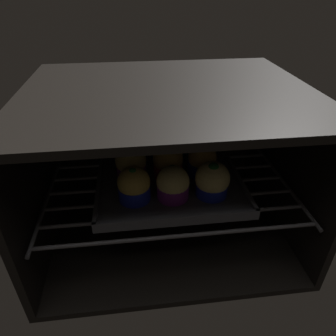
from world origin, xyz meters
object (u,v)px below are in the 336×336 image
at_px(muffin_row2_col1, 165,145).
at_px(muffin_row1_col2, 202,161).
at_px(baking_tray, 168,177).
at_px(muffin_row1_col1, 167,162).
at_px(muffin_row1_col0, 131,163).
at_px(muffin_row0_col1, 174,184).
at_px(muffin_row2_col0, 130,147).
at_px(muffin_row0_col2, 212,181).
at_px(muffin_row0_col0, 134,185).
at_px(muffin_row2_col2, 194,143).

bearing_deg(muffin_row2_col1, muffin_row1_col2, -46.55).
distance_m(baking_tray, muffin_row1_col1, 0.04).
bearing_deg(muffin_row1_col0, muffin_row2_col1, 40.64).
relative_size(baking_tray, muffin_row1_col0, 4.08).
relative_size(muffin_row0_col1, muffin_row1_col1, 0.93).
height_order(muffin_row1_col0, muffin_row2_col0, muffin_row1_col0).
xyz_separation_m(muffin_row0_col1, muffin_row1_col1, (-0.00, 0.08, 0.00)).
bearing_deg(muffin_row1_col1, muffin_row0_col1, -87.28).
bearing_deg(muffin_row0_col2, muffin_row2_col1, 116.18).
xyz_separation_m(baking_tray, muffin_row0_col0, (-0.08, -0.08, 0.04)).
height_order(muffin_row0_col0, muffin_row1_col0, muffin_row1_col0).
relative_size(muffin_row1_col2, muffin_row2_col0, 1.06).
distance_m(muffin_row0_col2, muffin_row1_col2, 0.08).
height_order(baking_tray, muffin_row2_col0, muffin_row2_col0).
height_order(muffin_row0_col2, muffin_row1_col1, muffin_row0_col2).
bearing_deg(muffin_row2_col0, muffin_row1_col0, -89.57).
height_order(muffin_row0_col1, muffin_row1_col2, muffin_row1_col2).
bearing_deg(muffin_row0_col0, muffin_row0_col1, -2.43).
xyz_separation_m(muffin_row0_col0, muffin_row0_col2, (0.16, -0.00, 0.00)).
bearing_deg(baking_tray, muffin_row2_col2, 46.75).
xyz_separation_m(muffin_row1_col1, muffin_row2_col1, (0.01, 0.08, 0.00)).
relative_size(muffin_row0_col2, muffin_row1_col1, 1.02).
relative_size(baking_tray, muffin_row0_col1, 4.43).
bearing_deg(muffin_row0_col0, muffin_row0_col2, -1.43).
height_order(muffin_row2_col1, muffin_row2_col2, muffin_row2_col1).
xyz_separation_m(muffin_row0_col2, muffin_row2_col2, (-0.01, 0.17, 0.00)).
bearing_deg(muffin_row2_col2, baking_tray, -133.25).
distance_m(muffin_row0_col1, muffin_row2_col2, 0.18).
distance_m(baking_tray, muffin_row2_col1, 0.09).
relative_size(muffin_row0_col0, muffin_row1_col0, 0.98).
height_order(baking_tray, muffin_row1_col1, muffin_row1_col1).
bearing_deg(muffin_row1_col0, muffin_row0_col2, -27.60).
height_order(muffin_row0_col0, muffin_row0_col1, muffin_row0_col0).
relative_size(muffin_row2_col1, muffin_row2_col2, 1.02).
bearing_deg(muffin_row2_col2, muffin_row1_col1, -134.50).
xyz_separation_m(muffin_row0_col0, muffin_row1_col0, (-0.00, 0.08, 0.00)).
bearing_deg(muffin_row0_col1, muffin_row1_col1, 92.72).
height_order(baking_tray, muffin_row1_col0, muffin_row1_col0).
bearing_deg(muffin_row2_col2, muffin_row0_col1, -114.61).
bearing_deg(muffin_row1_col2, muffin_row1_col1, 177.68).
bearing_deg(muffin_row2_col1, muffin_row1_col1, -93.98).
xyz_separation_m(muffin_row2_col0, muffin_row2_col1, (0.09, -0.01, 0.00)).
height_order(muffin_row1_col0, muffin_row2_col1, muffin_row2_col1).
height_order(muffin_row1_col2, muffin_row2_col1, muffin_row2_col1).
relative_size(muffin_row0_col1, muffin_row2_col0, 0.99).
height_order(muffin_row0_col0, muffin_row2_col0, muffin_row0_col0).
bearing_deg(muffin_row0_col2, muffin_row1_col1, 134.98).
xyz_separation_m(muffin_row1_col2, muffin_row2_col2, (-0.00, 0.08, 0.00)).
bearing_deg(muffin_row0_col1, muffin_row1_col2, 46.36).
bearing_deg(muffin_row1_col2, muffin_row0_col2, -87.47).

